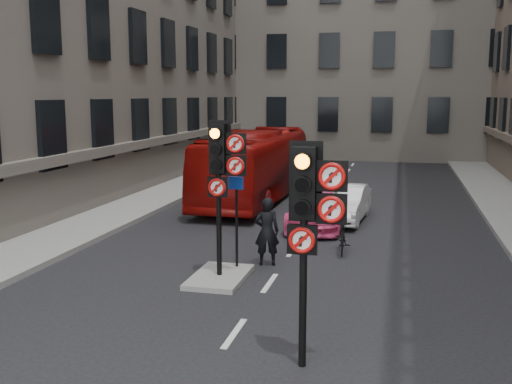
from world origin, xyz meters
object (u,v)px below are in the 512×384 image
at_px(car_white, 345,203).
at_px(signal_far, 222,165).
at_px(car_silver, 319,201).
at_px(motorcycle, 343,235).
at_px(car_pink, 316,208).
at_px(motorcyclist, 267,231).
at_px(info_sign, 236,209).
at_px(signal_near, 310,207).
at_px(bus_red, 256,165).

bearing_deg(car_white, signal_far, -102.06).
distance_m(car_silver, motorcycle, 3.88).
xyz_separation_m(car_pink, motorcyclist, (-0.58, -4.76, 0.25)).
xyz_separation_m(motorcyclist, info_sign, (-0.60, -0.71, 0.69)).
relative_size(car_white, motorcycle, 2.34).
xyz_separation_m(signal_near, car_white, (-0.46, 11.30, -1.97)).
height_order(car_pink, info_sign, info_sign).
bearing_deg(bus_red, motorcycle, -59.44).
xyz_separation_m(signal_far, car_silver, (1.33, 6.85, -1.99)).
height_order(bus_red, motorcycle, bus_red).
height_order(car_silver, car_pink, car_silver).
bearing_deg(car_silver, info_sign, -106.28).
bearing_deg(signal_near, car_silver, 96.70).
xyz_separation_m(car_pink, bus_red, (-3.09, 4.40, 0.81)).
xyz_separation_m(bus_red, info_sign, (1.91, -9.87, 0.13)).
bearing_deg(info_sign, motorcycle, 54.66).
xyz_separation_m(signal_near, motorcycle, (-0.13, 7.15, -2.11)).
xyz_separation_m(car_silver, car_white, (0.82, 0.44, -0.10)).
xyz_separation_m(car_white, motorcyclist, (-1.42, -5.85, 0.25)).
bearing_deg(bus_red, car_silver, -49.52).
relative_size(car_silver, motorcycle, 2.64).
relative_size(car_white, bus_red, 0.36).
relative_size(car_pink, motorcycle, 2.67).
bearing_deg(info_sign, bus_red, 109.77).
bearing_deg(motorcyclist, bus_red, -91.49).
height_order(car_silver, info_sign, info_sign).
height_order(car_pink, motorcycle, car_pink).
height_order(car_pink, bus_red, bus_red).
xyz_separation_m(car_silver, bus_red, (-3.11, 3.76, 0.71)).
bearing_deg(signal_far, motorcyclist, 63.45).
height_order(signal_near, signal_far, signal_far).
height_order(motorcycle, motorcyclist, motorcyclist).
relative_size(signal_near, motorcyclist, 2.06).
bearing_deg(bus_red, car_pink, -54.03).
distance_m(car_pink, motorcyclist, 4.80).
height_order(signal_near, motorcyclist, signal_near).
relative_size(signal_near, bus_red, 0.35).
xyz_separation_m(signal_near, info_sign, (-2.47, 4.74, -1.03)).
xyz_separation_m(car_white, car_pink, (-0.84, -1.09, 0.00)).
height_order(signal_near, info_sign, signal_near).
relative_size(car_white, car_pink, 0.87).
bearing_deg(car_pink, signal_far, -105.51).
xyz_separation_m(car_pink, motorcycle, (1.16, -3.06, -0.14)).
bearing_deg(motorcyclist, motorcycle, -152.57).
bearing_deg(signal_far, car_pink, 78.09).
xyz_separation_m(signal_near, car_pink, (-1.29, 10.21, -1.97)).
xyz_separation_m(car_white, bus_red, (-3.93, 3.31, 0.82)).
height_order(signal_far, car_pink, signal_far).
bearing_deg(car_silver, signal_far, -106.16).
relative_size(bus_red, motorcyclist, 5.92).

